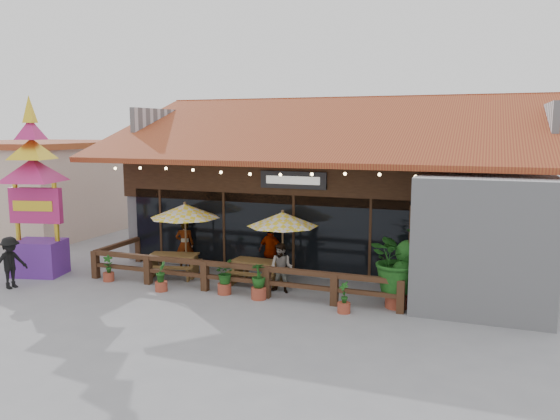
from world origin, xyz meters
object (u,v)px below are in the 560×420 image
at_px(umbrella_left, 185,211).
at_px(picnic_table_right, 257,268).
at_px(thai_sign_tower, 34,175).
at_px(tropical_plant, 398,260).
at_px(umbrella_right, 283,219).
at_px(picnic_table_left, 174,261).
at_px(pedestrian, 10,263).

distance_m(umbrella_left, picnic_table_right, 3.08).
relative_size(umbrella_left, thai_sign_tower, 0.46).
xyz_separation_m(thai_sign_tower, tropical_plant, (11.65, 0.75, -2.02)).
xyz_separation_m(umbrella_right, picnic_table_right, (-0.77, -0.21, -1.55)).
xyz_separation_m(umbrella_left, picnic_table_left, (-0.30, -0.29, -1.64)).
bearing_deg(umbrella_right, thai_sign_tower, -167.46).
height_order(picnic_table_right, pedestrian, pedestrian).
relative_size(umbrella_right, picnic_table_right, 1.82).
bearing_deg(thai_sign_tower, pedestrian, -76.57).
bearing_deg(umbrella_right, picnic_table_left, -174.14).
height_order(umbrella_left, picnic_table_right, umbrella_left).
height_order(umbrella_right, tropical_plant, umbrella_right).
xyz_separation_m(picnic_table_right, thai_sign_tower, (-7.19, -1.56, 2.84)).
height_order(picnic_table_right, tropical_plant, tropical_plant).
relative_size(umbrella_left, tropical_plant, 1.26).
relative_size(umbrella_left, picnic_table_right, 1.83).
bearing_deg(pedestrian, tropical_plant, -66.94).
bearing_deg(picnic_table_right, umbrella_left, 177.30).
distance_m(umbrella_right, tropical_plant, 3.89).
bearing_deg(picnic_table_right, picnic_table_left, -176.77).
relative_size(picnic_table_left, thai_sign_tower, 0.29).
bearing_deg(picnic_table_left, picnic_table_right, 3.23).
height_order(thai_sign_tower, tropical_plant, thai_sign_tower).
xyz_separation_m(umbrella_left, umbrella_right, (3.37, 0.09, -0.09)).
height_order(umbrella_right, pedestrian, umbrella_right).
bearing_deg(picnic_table_left, umbrella_right, 5.86).
bearing_deg(picnic_table_left, umbrella_left, 44.06).
bearing_deg(pedestrian, umbrella_left, -41.27).
distance_m(umbrella_left, umbrella_right, 3.38).
distance_m(umbrella_right, thai_sign_tower, 8.26).
bearing_deg(tropical_plant, pedestrian, -168.68).
relative_size(umbrella_left, umbrella_right, 1.00).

